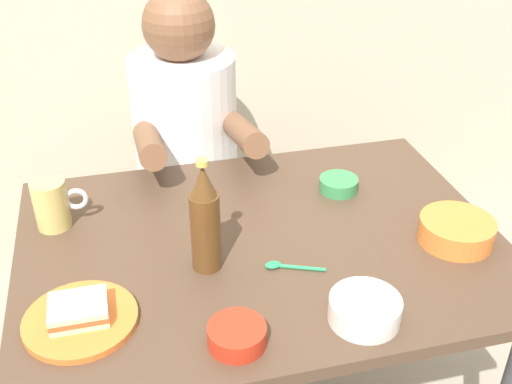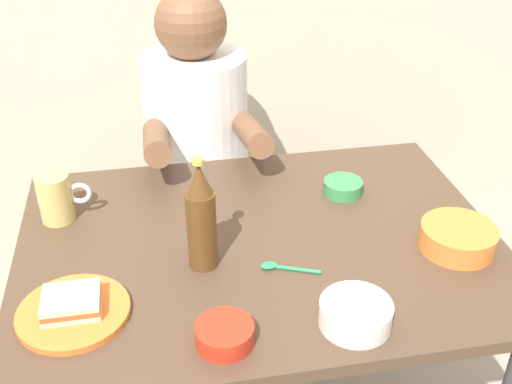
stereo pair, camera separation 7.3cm
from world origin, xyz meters
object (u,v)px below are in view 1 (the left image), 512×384
at_px(beer_bottle, 205,220).
at_px(sauce_bowl_chili, 237,335).
at_px(dining_table, 261,272).
at_px(beer_mug, 52,204).
at_px(person_seated, 185,122).
at_px(stool, 192,231).
at_px(plate_orange, 81,320).
at_px(sandwich, 79,310).

height_order(beer_bottle, sauce_bowl_chili, beer_bottle).
xyz_separation_m(dining_table, sauce_bowl_chili, (-0.12, -0.30, 0.12)).
bearing_deg(beer_mug, person_seated, 49.58).
distance_m(stool, sauce_bowl_chili, 1.02).
relative_size(dining_table, person_seated, 1.53).
bearing_deg(sauce_bowl_chili, plate_orange, 155.73).
bearing_deg(beer_bottle, dining_table, 24.66).
distance_m(dining_table, person_seated, 0.64).
bearing_deg(plate_orange, dining_table, 23.62).
xyz_separation_m(person_seated, sandwich, (-0.32, -0.80, 0.01)).
height_order(dining_table, stool, dining_table).
bearing_deg(sauce_bowl_chili, stool, 87.36).
distance_m(plate_orange, beer_mug, 0.36).
bearing_deg(beer_bottle, plate_orange, -156.92).
height_order(sandwich, beer_mug, beer_mug).
height_order(plate_orange, beer_mug, beer_mug).
xyz_separation_m(stool, beer_bottle, (-0.06, -0.69, 0.51)).
xyz_separation_m(stool, plate_orange, (-0.32, -0.81, 0.40)).
xyz_separation_m(person_seated, beer_mug, (-0.38, -0.44, 0.03)).
bearing_deg(plate_orange, sandwich, -26.57).
bearing_deg(sandwich, dining_table, 23.62).
height_order(sandwich, beer_bottle, beer_bottle).
relative_size(beer_mug, beer_bottle, 0.48).
relative_size(plate_orange, sauce_bowl_chili, 2.00).
distance_m(beer_mug, beer_bottle, 0.40).
relative_size(plate_orange, beer_mug, 1.75).
xyz_separation_m(plate_orange, beer_bottle, (0.27, 0.11, 0.11)).
bearing_deg(stool, sandwich, -111.84).
bearing_deg(dining_table, stool, 97.39).
bearing_deg(plate_orange, person_seated, 67.88).
relative_size(person_seated, sandwich, 6.54).
height_order(dining_table, sandwich, sandwich).
relative_size(stool, plate_orange, 2.05).
distance_m(stool, plate_orange, 0.96).
height_order(stool, plate_orange, plate_orange).
distance_m(dining_table, sandwich, 0.46).
xyz_separation_m(plate_orange, beer_mug, (-0.05, 0.35, 0.05)).
distance_m(stool, beer_mug, 0.74).
relative_size(person_seated, plate_orange, 3.27).
distance_m(dining_table, beer_bottle, 0.26).
bearing_deg(stool, person_seated, -90.00).
height_order(plate_orange, sauce_bowl_chili, sauce_bowl_chili).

